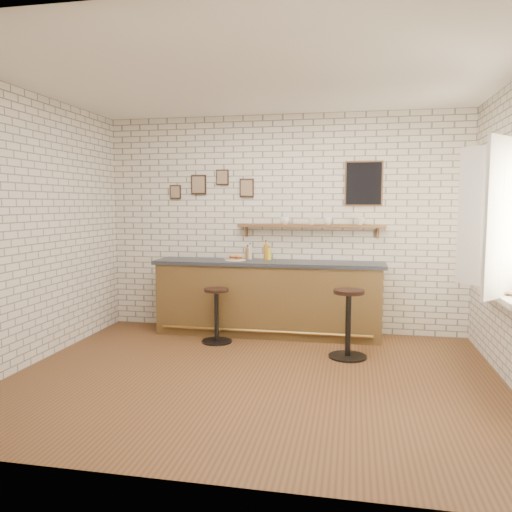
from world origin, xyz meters
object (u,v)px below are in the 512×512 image
(sandwich_plate, at_px, (235,260))
(bitters_bottle_white, at_px, (250,253))
(bar_stool_right, at_px, (348,321))
(book_lower, at_px, (504,293))
(shelf_cup_b, at_px, (312,221))
(bitters_bottle_brown, at_px, (248,253))
(bar_stool_left, at_px, (216,313))
(bitters_bottle_amber, at_px, (266,252))
(shelf_cup_c, at_px, (328,221))
(shelf_cup_d, at_px, (360,221))
(ciabatta_sandwich, at_px, (236,257))
(bar_counter, at_px, (268,298))
(shelf_cup_a, at_px, (285,221))
(book_upper, at_px, (503,291))
(condiment_bottle_yellow, at_px, (269,254))

(sandwich_plate, distance_m, bitters_bottle_white, 0.25)
(sandwich_plate, xyz_separation_m, bar_stool_right, (1.54, -0.86, -0.59))
(sandwich_plate, xyz_separation_m, book_lower, (2.99, -1.60, -0.08))
(bar_stool_right, distance_m, shelf_cup_b, 1.61)
(bitters_bottle_brown, distance_m, bar_stool_left, 1.03)
(sandwich_plate, relative_size, bitters_bottle_amber, 1.03)
(bitters_bottle_white, distance_m, bar_stool_right, 1.84)
(bar_stool_right, relative_size, shelf_cup_c, 6.78)
(sandwich_plate, bearing_deg, shelf_cup_d, 6.44)
(shelf_cup_c, bearing_deg, sandwich_plate, 114.13)
(bitters_bottle_brown, relative_size, bar_stool_left, 0.28)
(ciabatta_sandwich, bearing_deg, bar_counter, -1.53)
(bar_counter, height_order, shelf_cup_a, shelf_cup_a)
(ciabatta_sandwich, distance_m, bar_stool_right, 1.87)
(ciabatta_sandwich, distance_m, bitters_bottle_brown, 0.21)
(ciabatta_sandwich, distance_m, bitters_bottle_amber, 0.43)
(ciabatta_sandwich, relative_size, shelf_cup_c, 1.83)
(shelf_cup_b, distance_m, shelf_cup_d, 0.65)
(shelf_cup_a, distance_m, book_upper, 2.98)
(bar_counter, bearing_deg, book_upper, -31.72)
(bar_stool_right, height_order, book_lower, book_lower)
(sandwich_plate, distance_m, book_lower, 3.39)
(bar_counter, distance_m, bitters_bottle_amber, 0.64)
(bitters_bottle_white, bearing_deg, shelf_cup_a, 2.97)
(bar_stool_left, xyz_separation_m, shelf_cup_d, (1.80, 0.71, 1.17))
(bitters_bottle_white, bearing_deg, shelf_cup_b, 1.70)
(sandwich_plate, xyz_separation_m, condiment_bottle_yellow, (0.44, 0.16, 0.07))
(bar_stool_left, height_order, bar_stool_right, bar_stool_right)
(ciabatta_sandwich, bearing_deg, sandwich_plate, 180.00)
(bitters_bottle_white, relative_size, shelf_cup_a, 1.70)
(bitters_bottle_brown, distance_m, bar_stool_right, 1.86)
(bitters_bottle_white, xyz_separation_m, shelf_cup_b, (0.85, 0.03, 0.44))
(book_lower, bearing_deg, bitters_bottle_brown, 124.86)
(bitters_bottle_white, xyz_separation_m, shelf_cup_a, (0.49, 0.03, 0.45))
(bitters_bottle_white, bearing_deg, shelf_cup_d, 0.97)
(bitters_bottle_brown, relative_size, shelf_cup_a, 1.52)
(bar_stool_left, height_order, book_upper, book_upper)
(bar_counter, relative_size, book_lower, 13.40)
(bitters_bottle_amber, relative_size, shelf_cup_c, 2.30)
(bitters_bottle_brown, height_order, bar_stool_right, bitters_bottle_brown)
(bar_stool_left, relative_size, book_upper, 2.99)
(ciabatta_sandwich, xyz_separation_m, bitters_bottle_brown, (0.13, 0.16, 0.03))
(condiment_bottle_yellow, relative_size, bar_stool_left, 0.26)
(bar_stool_right, height_order, shelf_cup_d, shelf_cup_d)
(bar_counter, xyz_separation_m, sandwich_plate, (-0.46, 0.01, 0.51))
(bitters_bottle_amber, distance_m, book_upper, 3.12)
(shelf_cup_b, relative_size, book_lower, 0.39)
(ciabatta_sandwich, relative_size, shelf_cup_a, 1.64)
(sandwich_plate, height_order, bitters_bottle_amber, bitters_bottle_amber)
(bar_stool_left, distance_m, shelf_cup_a, 1.58)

